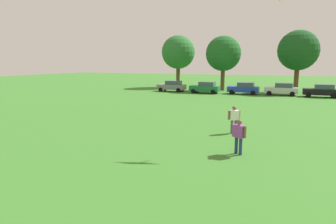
{
  "coord_description": "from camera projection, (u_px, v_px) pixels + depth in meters",
  "views": [
    {
      "loc": [
        6.16,
        1.28,
        4.48
      ],
      "look_at": [
        1.78,
        11.91,
        2.55
      ],
      "focal_mm": 31.75,
      "sensor_mm": 36.0,
      "label": 1
    }
  ],
  "objects": [
    {
      "name": "ground_plane",
      "position": [
        221.0,
        108.0,
        29.24
      ],
      "size": [
        160.0,
        160.0,
        0.0
      ],
      "primitive_type": "plane",
      "color": "#387528"
    },
    {
      "name": "adult_bystander",
      "position": [
        239.0,
        134.0,
        14.48
      ],
      "size": [
        0.75,
        0.56,
        1.76
      ],
      "rotation": [
        0.0,
        0.0,
        5.78
      ],
      "color": "navy",
      "rests_on": "ground"
    },
    {
      "name": "bystander_near_trees",
      "position": [
        234.0,
        117.0,
        18.86
      ],
      "size": [
        0.71,
        0.59,
        1.76
      ],
      "rotation": [
        0.0,
        0.0,
        0.61
      ],
      "color": "#4C4C51",
      "rests_on": "ground"
    },
    {
      "name": "parked_car_gray_0",
      "position": [
        172.0,
        86.0,
        46.05
      ],
      "size": [
        4.3,
        2.02,
        1.68
      ],
      "rotation": [
        0.0,
        0.0,
        3.14
      ],
      "color": "slate",
      "rests_on": "ground"
    },
    {
      "name": "parked_car_green_1",
      "position": [
        205.0,
        87.0,
        43.35
      ],
      "size": [
        4.3,
        2.02,
        1.68
      ],
      "rotation": [
        0.0,
        0.0,
        3.14
      ],
      "color": "#196B38",
      "rests_on": "ground"
    },
    {
      "name": "parked_car_blue_2",
      "position": [
        244.0,
        88.0,
        42.09
      ],
      "size": [
        4.3,
        2.02,
        1.68
      ],
      "rotation": [
        0.0,
        0.0,
        3.14
      ],
      "color": "#1E38AD",
      "rests_on": "ground"
    },
    {
      "name": "parked_car_silver_3",
      "position": [
        282.0,
        89.0,
        40.64
      ],
      "size": [
        4.3,
        2.02,
        1.68
      ],
      "rotation": [
        0.0,
        0.0,
        3.14
      ],
      "color": "silver",
      "rests_on": "ground"
    },
    {
      "name": "parked_car_black_4",
      "position": [
        322.0,
        91.0,
        38.39
      ],
      "size": [
        4.3,
        2.02,
        1.68
      ],
      "rotation": [
        0.0,
        0.0,
        3.14
      ],
      "color": "black",
      "rests_on": "ground"
    },
    {
      "name": "tree_far_left",
      "position": [
        178.0,
        52.0,
        52.89
      ],
      "size": [
        5.92,
        5.92,
        9.23
      ],
      "color": "brown",
      "rests_on": "ground"
    },
    {
      "name": "tree_center",
      "position": [
        223.0,
        54.0,
        46.94
      ],
      "size": [
        5.53,
        5.53,
        8.62
      ],
      "color": "brown",
      "rests_on": "ground"
    },
    {
      "name": "tree_far_right",
      "position": [
        298.0,
        51.0,
        43.57
      ],
      "size": [
        5.88,
        5.88,
        9.16
      ],
      "color": "brown",
      "rests_on": "ground"
    }
  ]
}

